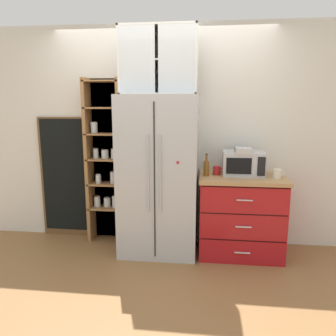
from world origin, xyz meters
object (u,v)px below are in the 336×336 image
at_px(mug_cream, 277,174).
at_px(chalkboard_menu, 64,177).
at_px(microwave, 243,163).
at_px(refrigerator, 159,176).
at_px(coffee_maker, 243,162).
at_px(bottle_amber, 206,166).
at_px(bottle_clear, 242,165).
at_px(mug_red, 217,170).

height_order(mug_cream, chalkboard_menu, chalkboard_menu).
distance_m(microwave, chalkboard_menu, 2.19).
bearing_deg(mug_cream, refrigerator, 177.44).
relative_size(refrigerator, coffee_maker, 5.65).
bearing_deg(bottle_amber, bottle_clear, 13.75).
relative_size(mug_cream, mug_red, 0.94).
distance_m(microwave, bottle_clear, 0.03).
relative_size(microwave, bottle_amber, 1.82).
xyz_separation_m(refrigerator, bottle_amber, (0.52, -0.01, 0.12)).
xyz_separation_m(mug_cream, bottle_clear, (-0.35, 0.14, 0.06)).
xyz_separation_m(microwave, coffee_maker, (-0.01, -0.04, 0.03)).
bearing_deg(refrigerator, mug_cream, -2.56).
bearing_deg(bottle_amber, mug_red, 32.48).
height_order(refrigerator, bottle_clear, refrigerator).
distance_m(mug_cream, bottle_clear, 0.38).
height_order(mug_red, bottle_clear, bottle_clear).
distance_m(mug_cream, bottle_amber, 0.74).
relative_size(bottle_amber, chalkboard_menu, 0.16).
relative_size(mug_red, bottle_amber, 0.49).
relative_size(coffee_maker, bottle_clear, 1.26).
distance_m(microwave, mug_cream, 0.37).
distance_m(refrigerator, microwave, 0.93).
bearing_deg(chalkboard_menu, bottle_amber, -10.03).
bearing_deg(microwave, refrigerator, -175.60).
bearing_deg(chalkboard_menu, microwave, -6.02).
bearing_deg(coffee_maker, microwave, 78.61).
bearing_deg(microwave, coffee_maker, -101.39).
bearing_deg(mug_red, chalkboard_menu, 172.83).
height_order(coffee_maker, mug_cream, coffee_maker).
bearing_deg(refrigerator, chalkboard_menu, 166.49).
distance_m(mug_red, chalkboard_menu, 1.90).
xyz_separation_m(bottle_clear, bottle_amber, (-0.39, -0.10, -0.00)).
bearing_deg(bottle_clear, coffee_maker, -90.00).
relative_size(refrigerator, mug_red, 14.76).
relative_size(microwave, mug_cream, 3.93).
height_order(coffee_maker, chalkboard_menu, chalkboard_menu).
height_order(microwave, mug_cream, microwave).
height_order(coffee_maker, bottle_clear, coffee_maker).
relative_size(coffee_maker, bottle_amber, 1.28).
xyz_separation_m(mug_cream, mug_red, (-0.62, 0.12, -0.00)).
distance_m(mug_cream, mug_red, 0.63).
distance_m(mug_red, bottle_clear, 0.28).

